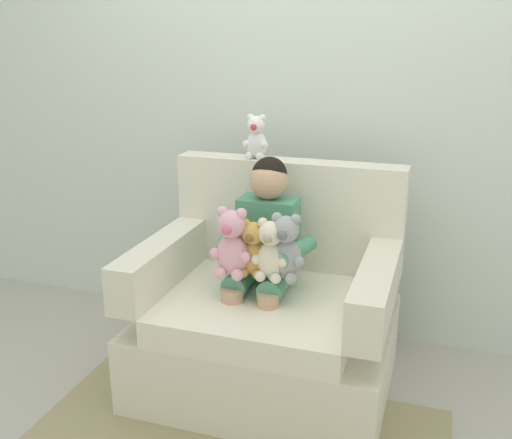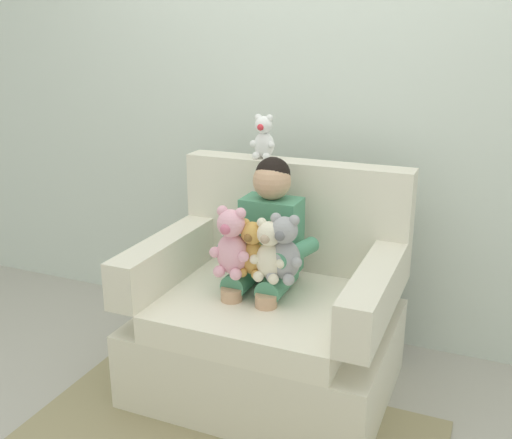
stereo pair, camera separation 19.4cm
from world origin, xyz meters
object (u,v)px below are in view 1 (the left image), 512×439
(plush_white_on_backrest, at_px, (256,138))
(plush_cream, at_px, (271,251))
(plush_honey, at_px, (253,250))
(seated_child, at_px, (264,242))
(plush_pink, at_px, (232,244))
(plush_grey, at_px, (286,249))
(armchair, at_px, (269,319))

(plush_white_on_backrest, bearing_deg, plush_cream, -52.20)
(plush_honey, bearing_deg, plush_white_on_backrest, 100.04)
(seated_child, bearing_deg, plush_pink, -119.01)
(plush_pink, height_order, plush_honey, plush_pink)
(seated_child, bearing_deg, plush_grey, -47.17)
(armchair, bearing_deg, plush_grey, -47.54)
(plush_honey, bearing_deg, plush_cream, -17.37)
(plush_honey, bearing_deg, plush_grey, -5.66)
(plush_grey, height_order, plush_white_on_backrest, plush_white_on_backrest)
(plush_cream, bearing_deg, plush_white_on_backrest, 128.16)
(plush_grey, distance_m, plush_white_on_backrest, 0.63)
(armchair, xyz_separation_m, plush_grey, (0.10, -0.11, 0.39))
(plush_pink, height_order, plush_white_on_backrest, plush_white_on_backrest)
(plush_cream, bearing_deg, plush_pink, -161.78)
(armchair, height_order, plush_cream, armchair)
(plush_grey, bearing_deg, armchair, 152.34)
(plush_pink, distance_m, plush_cream, 0.17)
(plush_grey, bearing_deg, plush_cream, -142.97)
(armchair, xyz_separation_m, seated_child, (-0.03, 0.02, 0.36))
(plush_grey, distance_m, plush_pink, 0.23)
(armchair, relative_size, plush_grey, 3.81)
(seated_child, relative_size, plush_grey, 2.85)
(plush_pink, bearing_deg, plush_grey, 18.68)
(seated_child, height_order, plush_honey, seated_child)
(seated_child, relative_size, plush_pink, 2.72)
(plush_honey, bearing_deg, seated_child, 81.77)
(plush_grey, relative_size, plush_pink, 0.95)
(plush_pink, relative_size, plush_cream, 1.14)
(plush_cream, bearing_deg, seated_child, 129.70)
(seated_child, bearing_deg, plush_white_on_backrest, 112.43)
(plush_pink, distance_m, plush_honey, 0.09)
(armchair, relative_size, plush_pink, 3.63)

